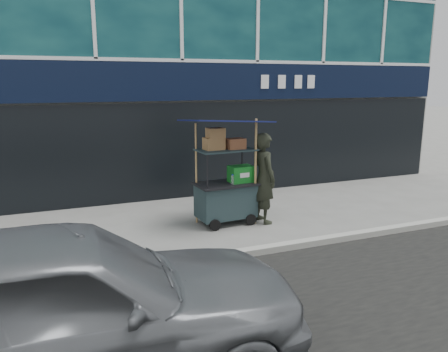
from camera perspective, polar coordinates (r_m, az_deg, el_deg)
name	(u,v)px	position (r m, az deg, el deg)	size (l,w,h in m)	color
ground	(249,251)	(7.79, 3.27, -9.70)	(80.00, 80.00, 0.00)	slate
curb	(254,251)	(7.60, 3.92, -9.80)	(80.00, 0.18, 0.12)	#989991
vendor_cart	(227,187)	(9.00, 0.34, -1.41)	(1.72, 1.27, 2.23)	#1B292F
vendor_man	(264,178)	(9.09, 5.23, -0.28)	(0.69, 0.45, 1.89)	black
parked_car	(58,307)	(4.58, -20.83, -15.69)	(1.95, 4.84, 1.65)	slate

